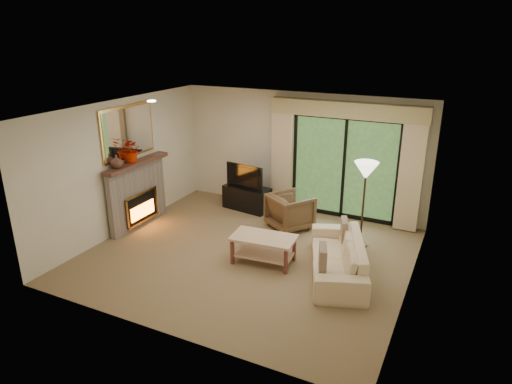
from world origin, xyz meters
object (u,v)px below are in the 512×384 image
at_px(media_console, 247,198).
at_px(armchair, 290,211).
at_px(sofa, 337,256).
at_px(coffee_table, 264,249).

distance_m(media_console, armchair, 1.36).
xyz_separation_m(media_console, sofa, (2.64, -1.87, 0.04)).
relative_size(media_console, armchair, 1.32).
bearing_deg(armchair, media_console, 10.23).
distance_m(media_console, sofa, 3.23).
xyz_separation_m(armchair, coffee_table, (0.14, -1.56, -0.12)).
xyz_separation_m(media_console, coffee_table, (1.39, -2.09, -0.02)).
height_order(sofa, coffee_table, sofa).
bearing_deg(media_console, armchair, -14.72).
bearing_deg(armchair, sofa, 169.19).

